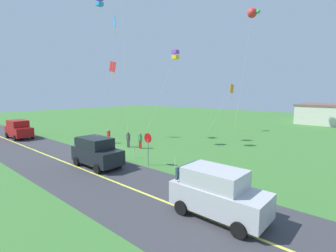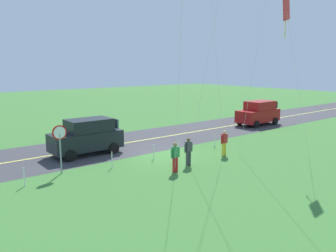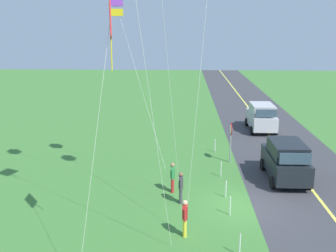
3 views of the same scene
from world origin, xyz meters
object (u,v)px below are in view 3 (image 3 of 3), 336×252
person_adult_near (185,217)px  stop_sign (231,135)px  kite_pink_drift (110,24)px  person_child_watcher (173,176)px  car_suv_foreground (286,160)px  person_adult_companion (181,186)px  kite_yellow_high (117,8)px  car_parked_east_near (261,117)px

person_adult_near → stop_sign: bearing=-36.2°
stop_sign → kite_pink_drift: 14.30m
stop_sign → person_child_watcher: (-4.79, 3.52, -0.94)m
person_adult_near → kite_pink_drift: 8.32m
car_suv_foreground → person_child_watcher: car_suv_foreground is taller
person_adult_near → person_adult_companion: bearing=-15.3°
stop_sign → person_adult_near: stop_sign is taller
car_suv_foreground → person_child_watcher: bearing=107.6°
person_adult_near → kite_yellow_high: 11.35m
stop_sign → person_adult_near: size_ratio=1.60×
person_adult_near → person_child_watcher: size_ratio=1.00×
car_suv_foreground → kite_pink_drift: bearing=137.0°
car_suv_foreground → person_child_watcher: size_ratio=2.75×
person_adult_companion → kite_pink_drift: size_ratio=0.17×
person_child_watcher → person_adult_companion: bearing=15.1°
car_suv_foreground → stop_sign: (2.78, 2.78, 0.65)m
person_adult_companion → person_child_watcher: size_ratio=1.00×
person_adult_companion → car_parked_east_near: bearing=175.4°
stop_sign → kite_yellow_high: (-2.67, 6.50, 7.56)m
stop_sign → person_child_watcher: bearing=143.7°
car_suv_foreground → kite_yellow_high: bearing=89.3°
stop_sign → kite_yellow_high: kite_yellow_high is taller
car_suv_foreground → car_parked_east_near: size_ratio=1.00×
person_child_watcher → car_suv_foreground: bearing=104.3°
car_parked_east_near → person_adult_near: size_ratio=2.75×
car_suv_foreground → person_adult_companion: size_ratio=2.75×
car_suv_foreground → stop_sign: bearing=45.0°
stop_sign → person_adult_near: 9.75m
stop_sign → kite_pink_drift: size_ratio=0.27×
person_child_watcher → kite_pink_drift: 10.31m
person_adult_companion → kite_pink_drift: bearing=-2.6°
car_parked_east_near → person_child_watcher: size_ratio=2.75×
car_suv_foreground → kite_yellow_high: 12.39m
car_suv_foreground → stop_sign: 3.99m
car_suv_foreground → kite_pink_drift: size_ratio=0.47×
person_adult_companion → person_child_watcher: bearing=-141.6°
car_parked_east_near → kite_pink_drift: bearing=155.9°
kite_pink_drift → stop_sign: bearing=-24.8°
car_parked_east_near → stop_sign: bearing=157.0°
car_parked_east_near → stop_sign: (-8.11, 3.44, 0.65)m
kite_yellow_high → kite_pink_drift: 8.91m
person_adult_near → person_child_watcher: (4.48, 0.64, 0.00)m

